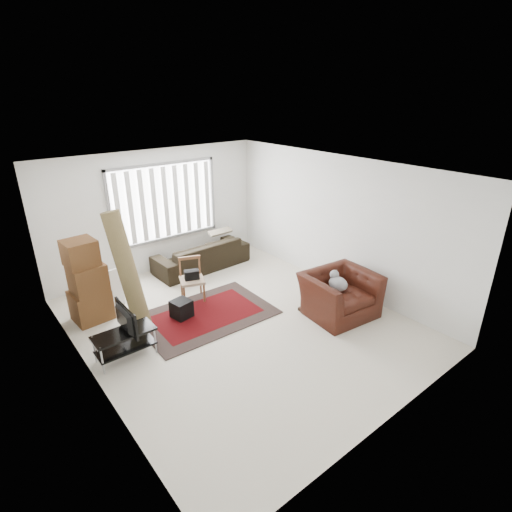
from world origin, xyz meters
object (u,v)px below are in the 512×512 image
Objects in this scene: sofa at (201,250)px; side_chair at (192,278)px; tv_stand at (125,339)px; armchair at (340,292)px; moving_boxes at (87,284)px.

sofa is 2.62× the size of side_chair.
armchair is at bearing -18.45° from tv_stand.
tv_stand is at bearing -129.76° from side_chair.
armchair is at bearing 102.61° from sofa.
sofa reaches higher than side_chair.
moving_boxes reaches higher than armchair.
side_chair is 2.82m from armchair.
tv_stand is 0.42× the size of sofa.
armchair is (1.81, -2.17, -0.01)m from side_chair.
armchair is (3.59, -2.66, -0.24)m from moving_boxes.
moving_boxes is at bearing -174.40° from side_chair.
moving_boxes reaches higher than tv_stand.
tv_stand is 0.61× the size of moving_boxes.
sofa is 3.46m from armchair.
sofa is 1.64× the size of armchair.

